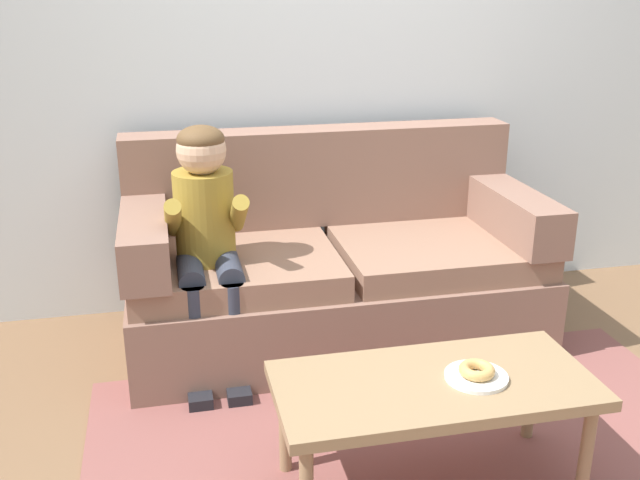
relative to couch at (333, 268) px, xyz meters
The scene contains 9 objects.
ground 0.93m from the couch, 83.48° to the right, with size 10.00×10.00×0.00m, color brown.
wall_back 1.19m from the couch, 79.93° to the left, with size 8.00×0.10×2.80m, color silver.
area_rug 1.16m from the couch, 84.95° to the right, with size 2.46×1.69×0.01m, color brown.
couch is the anchor object (origin of this frame).
coffee_table 1.21m from the couch, 87.34° to the right, with size 1.06×0.50×0.42m.
person_child 0.72m from the couch, 160.83° to the right, with size 0.34×0.58×1.10m.
plate 1.24m from the couch, 81.02° to the right, with size 0.21×0.21×0.01m, color white.
donut 1.25m from the couch, 81.02° to the right, with size 0.12×0.12×0.04m, color tan.
toy_controller 1.10m from the couch, 49.41° to the right, with size 0.23×0.09×0.05m.
Camera 1 is at (-0.87, -2.33, 1.67)m, focal length 40.94 mm.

